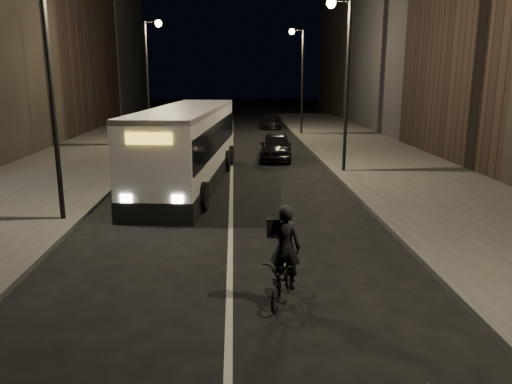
{
  "coord_description": "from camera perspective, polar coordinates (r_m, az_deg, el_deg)",
  "views": [
    {
      "loc": [
        0.14,
        -12.28,
        4.85
      ],
      "look_at": [
        0.76,
        1.84,
        1.5
      ],
      "focal_mm": 35.0,
      "sensor_mm": 36.0,
      "label": 1
    }
  ],
  "objects": [
    {
      "name": "car_mid",
      "position": [
        38.27,
        -8.18,
        7.11
      ],
      "size": [
        1.77,
        4.82,
        1.58
      ],
      "primitive_type": "imported",
      "rotation": [
        0.0,
        0.0,
        3.16
      ],
      "color": "#303032",
      "rests_on": "ground"
    },
    {
      "name": "streetlight_left_far",
      "position": [
        34.72,
        -11.95,
        13.9
      ],
      "size": [
        1.2,
        0.44,
        8.12
      ],
      "color": "black",
      "rests_on": "sidewalk_left"
    },
    {
      "name": "streetlight_right_mid",
      "position": [
        24.84,
        9.85,
        14.32
      ],
      "size": [
        1.2,
        0.44,
        8.12
      ],
      "color": "black",
      "rests_on": "sidewalk_right"
    },
    {
      "name": "sidewalk_left",
      "position": [
        28.08,
        -20.43,
        2.71
      ],
      "size": [
        7.0,
        70.0,
        0.16
      ],
      "primitive_type": "cube",
      "color": "#3A3A37",
      "rests_on": "ground"
    },
    {
      "name": "ground",
      "position": [
        13.21,
        -2.99,
        -8.23
      ],
      "size": [
        180.0,
        180.0,
        0.0
      ],
      "primitive_type": "plane",
      "color": "black",
      "rests_on": "ground"
    },
    {
      "name": "car_near",
      "position": [
        29.0,
        2.27,
        5.22
      ],
      "size": [
        2.25,
        4.64,
        1.52
      ],
      "primitive_type": "imported",
      "rotation": [
        0.0,
        0.0,
        -0.1
      ],
      "color": "black",
      "rests_on": "ground"
    },
    {
      "name": "cyclist_on_bicycle",
      "position": [
        10.93,
        3.21,
        -8.79
      ],
      "size": [
        1.25,
        2.04,
        2.21
      ],
      "rotation": [
        0.0,
        0.0,
        -0.33
      ],
      "color": "black",
      "rests_on": "ground"
    },
    {
      "name": "sidewalk_right",
      "position": [
        27.99,
        14.91,
        3.07
      ],
      "size": [
        7.0,
        70.0,
        0.16
      ],
      "primitive_type": "cube",
      "color": "#3A3A37",
      "rests_on": "ground"
    },
    {
      "name": "city_bus",
      "position": [
        22.47,
        -7.79,
        5.6
      ],
      "size": [
        3.99,
        12.94,
        3.44
      ],
      "rotation": [
        0.0,
        0.0,
        -0.1
      ],
      "color": "silver",
      "rests_on": "ground"
    },
    {
      "name": "car_far",
      "position": [
        46.56,
        1.76,
        8.19
      ],
      "size": [
        2.26,
        4.79,
        1.35
      ],
      "primitive_type": "imported",
      "rotation": [
        0.0,
        0.0,
        -0.08
      ],
      "color": "black",
      "rests_on": "ground"
    },
    {
      "name": "streetlight_right_far",
      "position": [
        40.62,
        4.97,
        14.01
      ],
      "size": [
        1.2,
        0.44,
        8.12
      ],
      "color": "black",
      "rests_on": "sidewalk_right"
    },
    {
      "name": "streetlight_left_near",
      "position": [
        17.19,
        -21.78,
        14.12
      ],
      "size": [
        1.2,
        0.44,
        8.12
      ],
      "color": "black",
      "rests_on": "sidewalk_left"
    }
  ]
}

